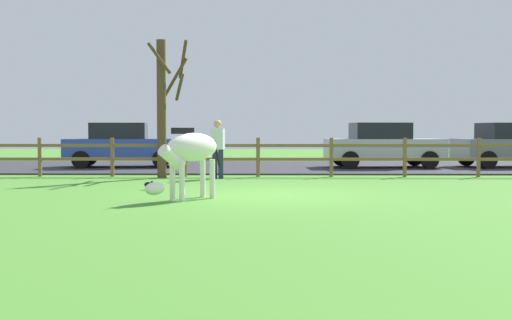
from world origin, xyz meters
TOP-DOWN VIEW (x-y plane):
  - ground_plane at (0.00, 0.00)m, footprint 60.00×60.00m
  - parking_asphalt at (0.00, 9.30)m, footprint 28.00×7.40m
  - paddock_fence at (-0.36, 5.00)m, footprint 21.40×0.11m
  - bare_tree at (-3.05, 4.64)m, footprint 1.15×1.27m
  - zebra at (-1.64, -0.89)m, footprint 1.44×1.57m
  - crow_on_grass at (-2.82, 1.06)m, footprint 0.21×0.10m
  - parked_car_silver at (3.97, 8.70)m, footprint 4.09×2.07m
  - parked_car_blue at (-5.21, 8.92)m, footprint 4.17×2.26m
  - visitor_near_fence at (-1.48, 4.33)m, footprint 0.40×0.29m

SIDE VIEW (x-z plane):
  - ground_plane at x=0.00m, z-range 0.00..0.00m
  - parking_asphalt at x=0.00m, z-range 0.00..0.05m
  - crow_on_grass at x=-2.82m, z-range 0.02..0.23m
  - paddock_fence at x=-0.36m, z-range 0.09..1.22m
  - parked_car_silver at x=3.97m, z-range 0.06..1.62m
  - parked_car_blue at x=-5.21m, z-range 0.06..1.62m
  - visitor_near_fence at x=-1.48m, z-range 0.09..1.73m
  - zebra at x=-1.64m, z-range 0.22..1.63m
  - bare_tree at x=-3.05m, z-range 0.15..4.06m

